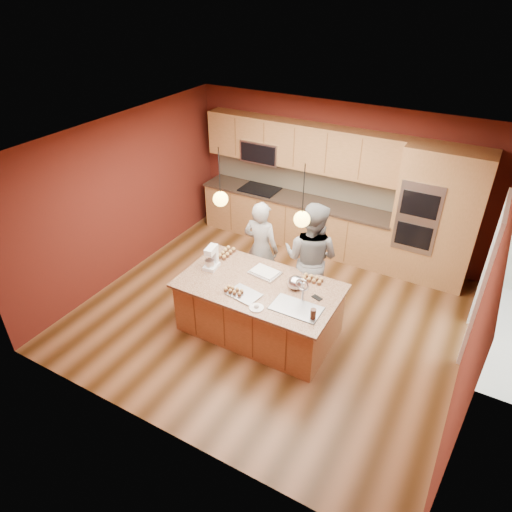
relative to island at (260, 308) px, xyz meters
The scene contains 24 objects.
floor 0.61m from the island, 96.06° to the left, with size 5.50×5.50×0.00m, color #40250F.
ceiling 2.32m from the island, 96.06° to the left, with size 5.50×5.50×0.00m, color silver.
wall_back 3.08m from the island, 90.90° to the left, with size 5.50×5.50×0.00m, color #521A12.
wall_front 2.26m from the island, 91.28° to the right, with size 5.50×5.50×0.00m, color #521A12.
wall_left 2.98m from the island, behind, with size 5.00×5.00×0.00m, color #521A12.
wall_right 2.89m from the island, ahead, with size 5.00×5.00×0.00m, color #521A12.
cabinet_run 2.83m from the island, 105.15° to the left, with size 3.74×0.64×2.30m.
oven_column 3.27m from the island, 55.61° to the left, with size 1.30×0.62×2.30m.
doorway_trim 3.02m from the island, 24.70° to the left, with size 0.08×1.11×2.20m, color white, non-canonical shape.
pendant_left 1.69m from the island, behind, with size 0.20×0.20×0.80m.
pendant_right 1.68m from the island, ahead, with size 0.20×0.20×0.80m.
island is the anchor object (origin of this frame).
person_left 1.07m from the island, 117.99° to the left, with size 0.59×0.39×1.61m, color black.
person_right 1.07m from the island, 67.08° to the left, with size 0.87×0.68×1.79m, color gray.
stand_mixer 1.00m from the island, behind, with size 0.21×0.27×0.34m.
sheet_cake 0.51m from the island, 104.85° to the left, with size 0.45×0.36×0.05m.
cooling_rack 0.52m from the island, 104.59° to the right, with size 0.43×0.31×0.02m, color #A2A4AA.
mixing_bowl 0.70m from the island, 21.48° to the left, with size 0.22×0.22×0.19m, color silver.
plate 0.66m from the island, 66.23° to the right, with size 0.19×0.19×0.01m, color white.
tumbler 1.08m from the island, 18.19° to the right, with size 0.07×0.07×0.15m, color #391C11.
phone 0.91m from the island, ahead, with size 0.14×0.08×0.01m, color black.
cupcakes_left 1.04m from the island, 151.96° to the left, with size 0.17×0.35×0.08m, color tan, non-canonical shape.
cupcakes_rack 0.61m from the island, 122.70° to the right, with size 0.28×0.14×0.06m, color tan, non-canonical shape.
cupcakes_right 0.87m from the island, 36.96° to the left, with size 0.31×0.16×0.07m, color tan, non-canonical shape.
Camera 1 is at (2.51, -4.94, 4.54)m, focal length 32.00 mm.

